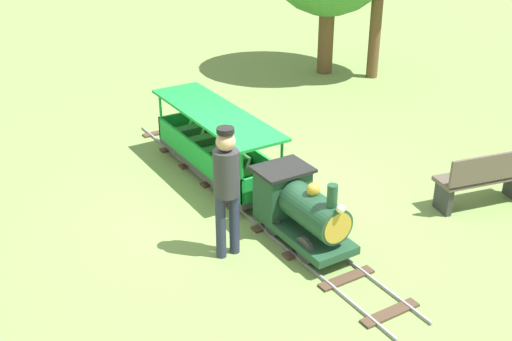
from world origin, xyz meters
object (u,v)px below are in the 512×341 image
(locomotive, at_px, (300,207))
(passenger_car, at_px, (216,150))
(conductor_person, at_px, (227,182))
(park_bench, at_px, (484,178))

(locomotive, height_order, passenger_car, locomotive)
(locomotive, bearing_deg, conductor_person, -14.24)
(conductor_person, bearing_deg, park_bench, 167.55)
(passenger_car, relative_size, park_bench, 1.99)
(passenger_car, height_order, conductor_person, conductor_person)
(passenger_car, height_order, park_bench, passenger_car)
(locomotive, xyz_separation_m, conductor_person, (0.88, -0.22, 0.47))
(locomotive, bearing_deg, park_bench, 168.17)
(conductor_person, distance_m, park_bench, 3.60)
(locomotive, height_order, conductor_person, conductor_person)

